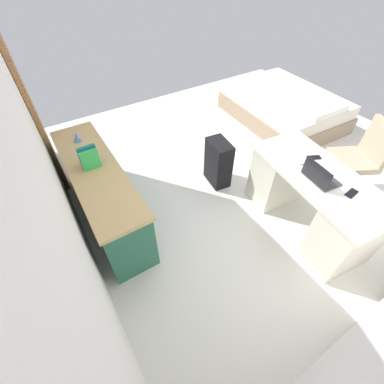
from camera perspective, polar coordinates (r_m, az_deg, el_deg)
ground_plane at (r=3.74m, az=12.43°, el=3.80°), size 5.57×5.57×0.00m
wall_back at (r=2.22m, az=-30.88°, el=6.87°), size 4.07×0.10×2.52m
door_wooden at (r=3.65m, az=-31.93°, el=16.26°), size 0.88×0.05×2.04m
desk at (r=3.04m, az=24.28°, el=-1.63°), size 1.51×0.83×0.75m
office_chair at (r=3.75m, az=32.07°, el=5.43°), size 0.62×0.62×0.94m
credenza at (r=3.02m, az=-18.91°, el=-0.38°), size 1.80×0.48×0.74m
bed at (r=5.00m, az=19.33°, el=17.11°), size 1.96×1.49×0.58m
suitcase_black at (r=3.38m, az=5.73°, el=6.35°), size 0.38×0.26×0.62m
laptop at (r=2.71m, az=25.99°, el=3.09°), size 0.33×0.26×0.21m
computer_mouse at (r=2.87m, az=22.89°, el=6.03°), size 0.07×0.11×0.03m
cell_phone_near_laptop at (r=2.74m, az=31.44°, el=-0.21°), size 0.08×0.14×0.01m
cell_phone_by_mouse at (r=3.00m, az=25.07°, el=6.84°), size 0.12×0.15×0.01m
book_row at (r=2.77m, az=-21.58°, el=7.14°), size 0.15×0.17×0.23m
figurine_small at (r=3.21m, az=-23.82°, el=10.90°), size 0.08×0.08×0.11m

